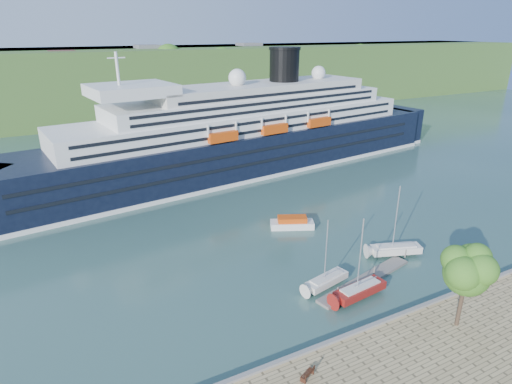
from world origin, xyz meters
name	(u,v)px	position (x,y,z in m)	size (l,w,h in m)	color
ground	(392,324)	(0.00, 0.00, 0.00)	(400.00, 400.00, 0.00)	#284844
far_hillside	(121,81)	(0.00, 145.00, 12.00)	(400.00, 50.00, 24.00)	#3C5F26
quay_coping	(395,317)	(0.00, -0.20, 1.15)	(220.00, 0.50, 0.30)	slate
cruise_ship	(238,112)	(8.32, 57.60, 13.55)	(120.71, 17.58, 27.11)	black
park_bench	(307,373)	(-13.45, -2.97, 1.55)	(1.73, 0.71, 1.11)	#432113
promenade_tree	(465,283)	(5.06, -4.11, 6.16)	(6.23, 6.23, 10.32)	#27641A
floating_pontoon	(365,280)	(3.08, 8.10, 0.19)	(16.72, 2.04, 0.37)	slate
sailboat_white_near	(328,255)	(-2.10, 9.50, 4.52)	(7.00, 1.95, 9.05)	silver
sailboat_red	(363,261)	(0.06, 5.69, 5.12)	(7.93, 2.20, 10.24)	maroon
sailboat_white_far	(399,223)	(11.52, 11.38, 5.14)	(7.96, 2.21, 10.28)	silver
tender_launch	(292,222)	(3.21, 26.22, 0.99)	(7.17, 2.45, 1.98)	#CF430C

